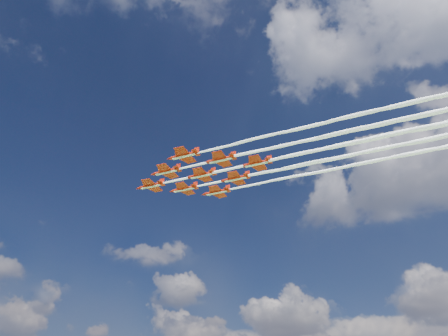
{
  "coord_description": "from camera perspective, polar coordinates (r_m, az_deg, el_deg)",
  "views": [
    {
      "loc": [
        94.01,
        -106.69,
        4.0
      ],
      "look_at": [
        10.06,
        -0.28,
        86.79
      ],
      "focal_mm": 35.0,
      "sensor_mm": 36.0,
      "label": 1
    }
  ],
  "objects": [
    {
      "name": "jet_row3_starb",
      "position": [
        161.34,
        17.33,
        0.52
      ],
      "size": [
        114.33,
        37.04,
        3.06
      ],
      "rotation": [
        0.0,
        0.0,
        0.28
      ],
      "color": "#B21C09"
    },
    {
      "name": "jet_row3_port",
      "position": [
        137.47,
        15.81,
        6.37
      ],
      "size": [
        114.33,
        37.04,
        3.06
      ],
      "rotation": [
        0.0,
        0.0,
        0.28
      ],
      "color": "#B21C09"
    },
    {
      "name": "jet_row2_starb",
      "position": [
        155.94,
        13.15,
        1.03
      ],
      "size": [
        114.33,
        37.04,
        3.06
      ],
      "rotation": [
        0.0,
        0.0,
        0.28
      ],
      "color": "#B21C09"
    },
    {
      "name": "jet_row3_centre",
      "position": [
        149.2,
        16.64,
        3.21
      ],
      "size": [
        114.33,
        37.04,
        3.06
      ],
      "rotation": [
        0.0,
        0.0,
        0.28
      ],
      "color": "#B21C09"
    },
    {
      "name": "jet_row4_port",
      "position": [
        143.29,
        20.45,
        5.57
      ],
      "size": [
        114.33,
        37.04,
        3.06
      ],
      "rotation": [
        0.0,
        0.0,
        0.28
      ],
      "color": "#B21C09"
    },
    {
      "name": "jet_row2_port",
      "position": [
        144.06,
        12.07,
        3.85
      ],
      "size": [
        114.33,
        37.04,
        3.06
      ],
      "rotation": [
        0.0,
        0.0,
        0.28
      ],
      "color": "#B21C09"
    },
    {
      "name": "jet_tail",
      "position": [
        150.0,
        24.69,
        4.81
      ],
      "size": [
        114.33,
        37.04,
        3.06
      ],
      "rotation": [
        0.0,
        0.0,
        0.28
      ],
      "color": "#B21C09"
    },
    {
      "name": "jet_row4_starb",
      "position": [
        155.24,
        20.87,
        2.59
      ],
      "size": [
        114.33,
        37.04,
        3.06
      ],
      "rotation": [
        0.0,
        0.0,
        0.28
      ],
      "color": "#B21C09"
    },
    {
      "name": "jet_lead",
      "position": [
        151.45,
        8.68,
        1.56
      ],
      "size": [
        114.33,
        37.04,
        3.06
      ],
      "rotation": [
        0.0,
        0.0,
        0.28
      ],
      "color": "#B21C09"
    }
  ]
}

